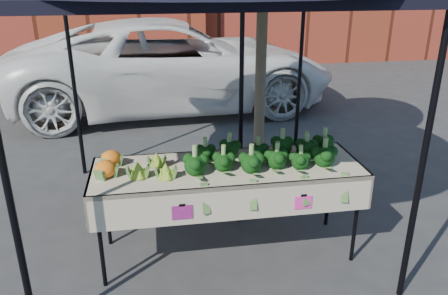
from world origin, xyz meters
TOP-DOWN VIEW (x-y plane):
  - ground at (0.00, 0.00)m, footprint 90.00×90.00m
  - table at (0.19, -0.12)m, footprint 2.40×0.81m
  - canopy at (0.06, 0.49)m, footprint 3.16×3.16m
  - broccoli_heap at (0.51, -0.10)m, footprint 1.45×0.55m
  - romanesco_cluster at (-0.48, -0.14)m, footprint 0.41×0.45m
  - cauliflower_pair at (-0.85, -0.06)m, footprint 0.21×0.41m
  - street_tree at (0.85, 1.42)m, footprint 1.89×1.89m

SIDE VIEW (x-z plane):
  - ground at x=0.00m, z-range 0.00..0.00m
  - table at x=0.19m, z-range 0.00..0.90m
  - cauliflower_pair at x=-0.85m, z-range 0.90..1.06m
  - romanesco_cluster at x=-0.48m, z-range 0.90..1.08m
  - broccoli_heap at x=0.51m, z-range 0.90..1.13m
  - canopy at x=0.06m, z-range 0.00..2.74m
  - street_tree at x=0.85m, z-range 0.00..3.72m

